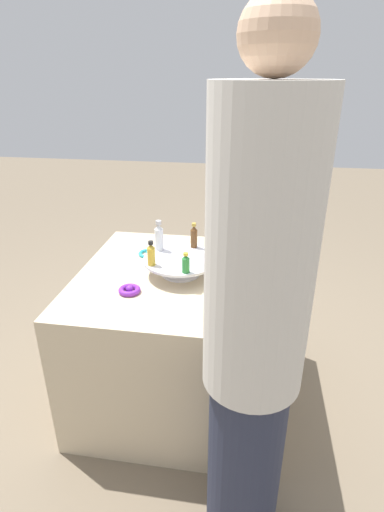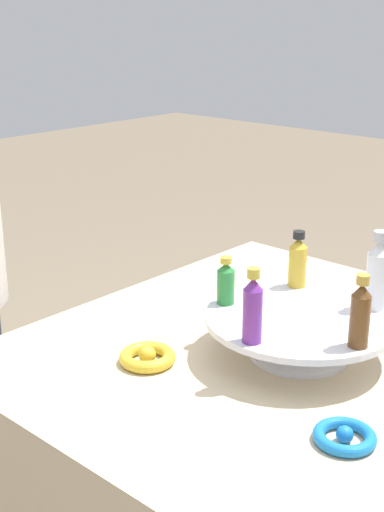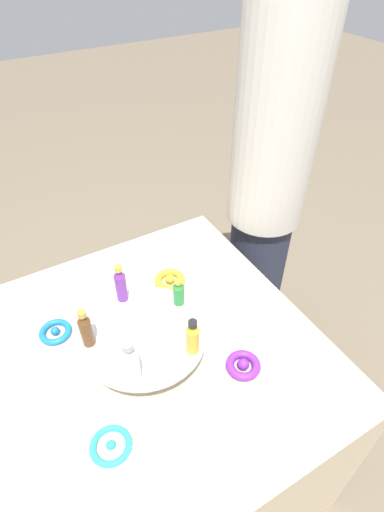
# 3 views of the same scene
# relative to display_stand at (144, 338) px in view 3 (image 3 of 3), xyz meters

# --- Properties ---
(ground_plane) EXTENTS (12.00, 12.00, 0.00)m
(ground_plane) POSITION_rel_display_stand_xyz_m (0.00, 0.00, -0.77)
(ground_plane) COLOR #756651
(party_table) EXTENTS (0.97, 0.97, 0.71)m
(party_table) POSITION_rel_display_stand_xyz_m (0.00, 0.00, -0.41)
(party_table) COLOR beige
(party_table) RESTS_ON ground_plane
(display_stand) EXTENTS (0.35, 0.35, 0.08)m
(display_stand) POSITION_rel_display_stand_xyz_m (0.00, 0.00, 0.00)
(display_stand) COLOR silver
(display_stand) RESTS_ON party_table
(bottle_clear) EXTENTS (0.04, 0.04, 0.15)m
(bottle_clear) POSITION_rel_display_stand_xyz_m (0.08, 0.12, 0.09)
(bottle_clear) COLOR silver
(bottle_clear) RESTS_ON display_stand
(bottle_gold) EXTENTS (0.04, 0.04, 0.12)m
(bottle_gold) POSITION_rel_display_stand_xyz_m (-0.09, 0.12, 0.08)
(bottle_gold) COLOR gold
(bottle_gold) RESTS_ON display_stand
(bottle_green) EXTENTS (0.03, 0.03, 0.09)m
(bottle_green) POSITION_rel_display_stand_xyz_m (-0.14, -0.05, 0.07)
(bottle_green) COLOR #288438
(bottle_green) RESTS_ON display_stand
(bottle_purple) EXTENTS (0.03, 0.03, 0.13)m
(bottle_purple) POSITION_rel_display_stand_xyz_m (0.00, -0.15, 0.08)
(bottle_purple) COLOR #702D93
(bottle_purple) RESTS_ON display_stand
(bottle_brown) EXTENTS (0.03, 0.03, 0.13)m
(bottle_brown) POSITION_rel_display_stand_xyz_m (0.14, -0.04, 0.08)
(bottle_brown) COLOR brown
(bottle_brown) RESTS_ON display_stand
(ribbon_bow_blue) EXTENTS (0.10, 0.10, 0.03)m
(ribbon_bow_blue) POSITION_rel_display_stand_xyz_m (0.21, -0.19, -0.05)
(ribbon_bow_blue) COLOR blue
(ribbon_bow_blue) RESTS_ON party_table
(ribbon_bow_teal) EXTENTS (0.10, 0.10, 0.02)m
(ribbon_bow_teal) POSITION_rel_display_stand_xyz_m (0.19, 0.21, -0.05)
(ribbon_bow_teal) COLOR #2DB7CC
(ribbon_bow_teal) RESTS_ON party_table
(ribbon_bow_purple) EXTENTS (0.10, 0.10, 0.03)m
(ribbon_bow_purple) POSITION_rel_display_stand_xyz_m (-0.21, 0.19, -0.04)
(ribbon_bow_purple) COLOR purple
(ribbon_bow_purple) RESTS_ON party_table
(ribbon_bow_gold) EXTENTS (0.10, 0.10, 0.03)m
(ribbon_bow_gold) POSITION_rel_display_stand_xyz_m (-0.19, -0.21, -0.05)
(ribbon_bow_gold) COLOR gold
(ribbon_bow_gold) RESTS_ON party_table
(person_figure) EXTENTS (0.30, 0.30, 1.74)m
(person_figure) POSITION_rel_display_stand_xyz_m (-0.69, -0.34, 0.11)
(person_figure) COLOR #282D42
(person_figure) RESTS_ON ground_plane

